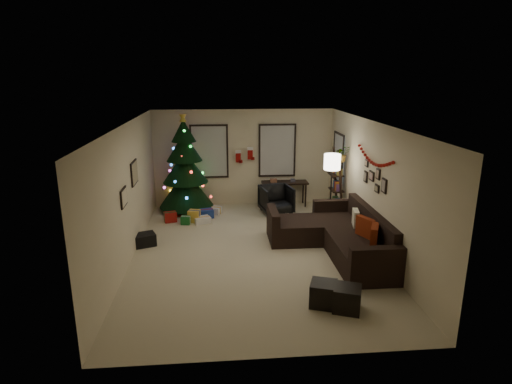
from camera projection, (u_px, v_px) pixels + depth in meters
floor at (254, 252)px, 9.03m from camera, size 7.00×7.00×0.00m
ceiling at (254, 124)px, 8.30m from camera, size 7.00×7.00×0.00m
wall_back at (243, 158)px, 12.02m from camera, size 5.00×0.00×5.00m
wall_front at (277, 265)px, 5.30m from camera, size 5.00×0.00×5.00m
wall_left at (128, 193)px, 8.45m from camera, size 0.00×7.00×7.00m
wall_right at (373, 188)px, 8.88m from camera, size 0.00×7.00×7.00m
window_back_left at (209, 151)px, 11.86m from camera, size 1.05×0.06×1.50m
window_back_right at (277, 150)px, 12.02m from camera, size 1.05×0.06×1.50m
window_right_wall at (339, 157)px, 11.28m from camera, size 0.06×0.90×1.30m
christmas_tree at (185, 171)px, 11.46m from camera, size 1.46×1.46×2.72m
presents at (197, 216)px, 10.97m from camera, size 1.43×1.01×0.30m
sofa at (338, 236)px, 9.06m from camera, size 2.14×3.09×0.93m
pillow_red_a at (374, 238)px, 8.09m from camera, size 0.31×0.49×0.48m
pillow_red_b at (365, 228)px, 8.57m from camera, size 0.30×0.46×0.45m
pillow_cream at (356, 219)px, 9.18m from camera, size 0.18×0.40×0.38m
ottoman_near at (323, 294)px, 6.92m from camera, size 0.53×0.53×0.39m
ottoman_far at (347, 299)px, 6.77m from camera, size 0.54×0.54×0.40m
desk at (285, 185)px, 12.05m from camera, size 1.29×0.46×0.70m
desk_chair at (276, 199)px, 11.46m from camera, size 0.86×0.82×0.76m
bookshelf at (337, 185)px, 10.88m from camera, size 0.30×0.54×1.85m
potted_plant at (342, 151)px, 10.35m from camera, size 0.50×0.45×0.50m
floor_lamp at (332, 167)px, 10.01m from camera, size 0.39×0.39×1.83m
art_map at (134, 173)px, 9.02m from camera, size 0.04×0.60×0.50m
art_abstract at (124, 197)px, 7.98m from camera, size 0.04×0.45×0.35m
gallery at (375, 178)px, 8.74m from camera, size 0.03×1.25×0.54m
garland at (374, 158)px, 8.66m from camera, size 0.08×1.90×0.30m
stocking_left at (239, 156)px, 11.91m from camera, size 0.20×0.05×0.36m
stocking_right at (250, 153)px, 11.86m from camera, size 0.20×0.05×0.36m
storage_bin at (143, 240)px, 9.33m from camera, size 0.63×0.52×0.27m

